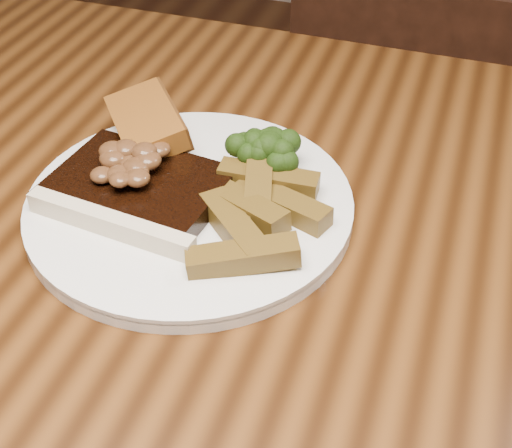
{
  "coord_description": "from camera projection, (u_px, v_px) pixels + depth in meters",
  "views": [
    {
      "loc": [
        0.16,
        -0.43,
        1.18
      ],
      "look_at": [
        0.01,
        0.02,
        0.78
      ],
      "focal_mm": 50.0,
      "sensor_mm": 36.0,
      "label": 1
    }
  ],
  "objects": [
    {
      "name": "steak",
      "position": [
        137.0,
        190.0,
        0.66
      ],
      "size": [
        0.17,
        0.14,
        0.02
      ],
      "primitive_type": "cube",
      "rotation": [
        0.0,
        0.0,
        -0.12
      ],
      "color": "black",
      "rests_on": "plate"
    },
    {
      "name": "steak_bone",
      "position": [
        110.0,
        227.0,
        0.62
      ],
      "size": [
        0.17,
        0.03,
        0.02
      ],
      "primitive_type": "cube",
      "rotation": [
        0.0,
        0.0,
        -0.12
      ],
      "color": "beige",
      "rests_on": "plate"
    },
    {
      "name": "garlic_bread",
      "position": [
        148.0,
        139.0,
        0.73
      ],
      "size": [
        0.11,
        0.12,
        0.02
      ],
      "primitive_type": "cube",
      "rotation": [
        0.0,
        0.0,
        -0.89
      ],
      "color": "#96561B",
      "rests_on": "plate"
    },
    {
      "name": "plate",
      "position": [
        190.0,
        207.0,
        0.67
      ],
      "size": [
        0.33,
        0.33,
        0.01
      ],
      "primitive_type": "cylinder",
      "rotation": [
        0.0,
        0.0,
        0.07
      ],
      "color": "white",
      "rests_on": "dining_table"
    },
    {
      "name": "broccoli_cluster",
      "position": [
        265.0,
        156.0,
        0.69
      ],
      "size": [
        0.07,
        0.07,
        0.04
      ],
      "primitive_type": null,
      "color": "#1C380C",
      "rests_on": "plate"
    },
    {
      "name": "dining_table",
      "position": [
        238.0,
        330.0,
        0.68
      ],
      "size": [
        1.6,
        0.9,
        0.75
      ],
      "color": "#552E11",
      "rests_on": "ground"
    },
    {
      "name": "potato_wedges",
      "position": [
        247.0,
        218.0,
        0.63
      ],
      "size": [
        0.12,
        0.12,
        0.02
      ],
      "primitive_type": null,
      "color": "brown",
      "rests_on": "plate"
    },
    {
      "name": "chair_far",
      "position": [
        417.0,
        184.0,
        1.2
      ],
      "size": [
        0.4,
        0.4,
        0.83
      ],
      "rotation": [
        0.0,
        0.0,
        3.13
      ],
      "color": "black",
      "rests_on": "ground"
    },
    {
      "name": "mushroom_pile",
      "position": [
        137.0,
        164.0,
        0.65
      ],
      "size": [
        0.07,
        0.07,
        0.03
      ],
      "primitive_type": null,
      "color": "brown",
      "rests_on": "steak"
    }
  ]
}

